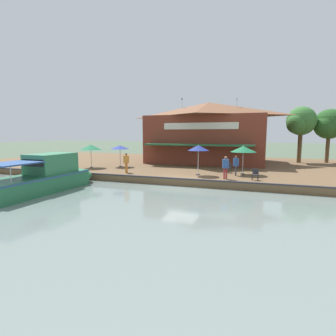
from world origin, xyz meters
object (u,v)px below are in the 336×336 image
at_px(patio_umbrella_back_row, 120,147).
at_px(patio_umbrella_mid_patio_left, 91,147).
at_px(patio_umbrella_near_quay_edge, 243,149).
at_px(waterfront_restaurant, 208,132).
at_px(motorboat_fourth_along, 48,177).
at_px(patio_umbrella_far_corner, 198,148).
at_px(cafe_chair_far_corner_seat, 255,174).
at_px(person_at_quay_edge, 126,160).
at_px(person_mid_patio, 226,165).
at_px(tree_downstream_bank, 328,125).
at_px(cafe_chair_beside_entrance, 228,167).
at_px(tree_upstream_bank, 300,122).
at_px(person_near_entrance, 236,163).
at_px(cafe_chair_back_row_seat, 70,164).

xyz_separation_m(patio_umbrella_back_row, patio_umbrella_mid_patio_left, (1.75, -2.36, 0.06)).
xyz_separation_m(patio_umbrella_near_quay_edge, patio_umbrella_mid_patio_left, (0.56, -14.88, -0.06)).
bearing_deg(waterfront_restaurant, motorboat_fourth_along, -24.10).
distance_m(patio_umbrella_back_row, patio_umbrella_far_corner, 9.49).
bearing_deg(waterfront_restaurant, patio_umbrella_mid_patio_left, -45.66).
distance_m(patio_umbrella_mid_patio_left, cafe_chair_far_corner_seat, 16.19).
distance_m(cafe_chair_far_corner_seat, person_at_quay_edge, 10.96).
xyz_separation_m(person_at_quay_edge, person_mid_patio, (0.50, 8.77, -0.00)).
xyz_separation_m(cafe_chair_far_corner_seat, person_at_quay_edge, (-0.22, -10.94, 0.63)).
xyz_separation_m(person_mid_patio, tree_downstream_bank, (-15.58, 9.87, 3.36)).
height_order(patio_umbrella_near_quay_edge, cafe_chair_beside_entrance, patio_umbrella_near_quay_edge).
relative_size(waterfront_restaurant, cafe_chair_far_corner_seat, 16.49).
relative_size(waterfront_restaurant, tree_downstream_bank, 2.21).
relative_size(patio_umbrella_mid_patio_left, tree_upstream_bank, 0.36).
distance_m(patio_umbrella_near_quay_edge, cafe_chair_beside_entrance, 2.16).
relative_size(person_near_entrance, person_at_quay_edge, 0.95).
distance_m(waterfront_restaurant, cafe_chair_back_row_seat, 16.45).
distance_m(patio_umbrella_mid_patio_left, person_near_entrance, 14.45).
bearing_deg(tree_downstream_bank, person_at_quay_edge, -51.04).
distance_m(patio_umbrella_back_row, person_mid_patio, 12.19).
height_order(patio_umbrella_far_corner, cafe_chair_back_row_seat, patio_umbrella_far_corner).
height_order(patio_umbrella_near_quay_edge, patio_umbrella_far_corner, patio_umbrella_far_corner).
bearing_deg(person_at_quay_edge, tree_downstream_bank, 128.96).
height_order(waterfront_restaurant, motorboat_fourth_along, waterfront_restaurant).
distance_m(tree_upstream_bank, tree_downstream_bank, 3.33).
bearing_deg(tree_downstream_bank, patio_umbrella_mid_patio_left, -60.83).
xyz_separation_m(patio_umbrella_mid_patio_left, person_mid_patio, (2.36, 13.80, -0.99)).
height_order(waterfront_restaurant, patio_umbrella_far_corner, waterfront_restaurant).
bearing_deg(person_near_entrance, patio_umbrella_mid_patio_left, -91.63).
bearing_deg(patio_umbrella_mid_patio_left, waterfront_restaurant, 134.34).
bearing_deg(person_near_entrance, person_at_quay_edge, -81.21).
xyz_separation_m(patio_umbrella_far_corner, tree_upstream_bank, (-13.28, 9.13, 2.54)).
distance_m(patio_umbrella_far_corner, person_at_quay_edge, 6.51).
bearing_deg(patio_umbrella_far_corner, person_mid_patio, 62.88).
height_order(person_at_quay_edge, person_mid_patio, person_at_quay_edge).
relative_size(patio_umbrella_mid_patio_left, cafe_chair_beside_entrance, 2.82).
height_order(cafe_chair_beside_entrance, person_at_quay_edge, person_at_quay_edge).
xyz_separation_m(cafe_chair_beside_entrance, cafe_chair_back_row_seat, (2.88, -14.75, 0.00)).
bearing_deg(cafe_chair_beside_entrance, cafe_chair_far_corner_seat, 36.34).
relative_size(patio_umbrella_near_quay_edge, patio_umbrella_back_row, 1.08).
height_order(patio_umbrella_near_quay_edge, cafe_chair_back_row_seat, patio_umbrella_near_quay_edge).
distance_m(cafe_chair_beside_entrance, tree_downstream_bank, 16.23).
bearing_deg(cafe_chair_back_row_seat, cafe_chair_far_corner_seat, 89.02).
relative_size(person_at_quay_edge, motorboat_fourth_along, 0.20).
relative_size(patio_umbrella_near_quay_edge, person_mid_patio, 1.40).
distance_m(person_near_entrance, person_at_quay_edge, 9.49).
bearing_deg(tree_downstream_bank, cafe_chair_beside_entrance, -39.59).
bearing_deg(person_mid_patio, person_at_quay_edge, -93.29).
relative_size(motorboat_fourth_along, tree_downstream_bank, 1.40).
bearing_deg(patio_umbrella_near_quay_edge, person_near_entrance, -26.28).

